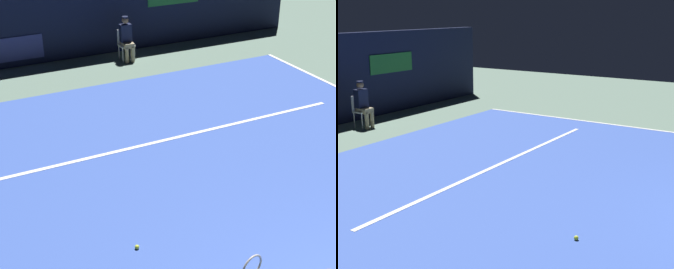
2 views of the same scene
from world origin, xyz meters
TOP-DOWN VIEW (x-y plane):
  - ground_plane at (0.00, 4.58)m, footprint 29.51×29.51m
  - court_surface at (0.00, 4.58)m, footprint 10.12×11.16m
  - line_sideline_left at (5.01, 4.58)m, footprint 0.10×11.16m
  - line_service at (0.00, 6.53)m, footprint 7.90×0.10m
  - line_judge_on_chair at (0.87, 11.73)m, footprint 0.46×0.54m
  - tennis_ball at (-2.36, 3.58)m, footprint 0.07×0.07m

SIDE VIEW (x-z plane):
  - ground_plane at x=0.00m, z-range 0.00..0.00m
  - court_surface at x=0.00m, z-range 0.00..0.01m
  - line_sideline_left at x=5.01m, z-range 0.01..0.02m
  - line_service at x=0.00m, z-range 0.01..0.02m
  - tennis_ball at x=-2.36m, z-range 0.01..0.08m
  - line_judge_on_chair at x=0.87m, z-range 0.03..1.35m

